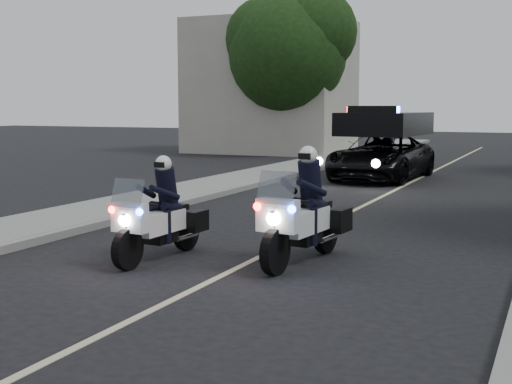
# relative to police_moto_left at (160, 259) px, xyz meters

# --- Properties ---
(ground) EXTENTS (120.00, 120.00, 0.00)m
(ground) POSITION_rel_police_moto_left_xyz_m (1.42, -0.96, 0.00)
(ground) COLOR black
(ground) RESTS_ON ground
(curb_left) EXTENTS (0.20, 60.00, 0.15)m
(curb_left) POSITION_rel_police_moto_left_xyz_m (-2.68, 9.04, 0.07)
(curb_left) COLOR gray
(curb_left) RESTS_ON ground
(sidewalk_left) EXTENTS (2.00, 60.00, 0.16)m
(sidewalk_left) POSITION_rel_police_moto_left_xyz_m (-3.78, 9.04, 0.08)
(sidewalk_left) COLOR gray
(sidewalk_left) RESTS_ON ground
(building_far) EXTENTS (8.00, 6.00, 7.00)m
(building_far) POSITION_rel_police_moto_left_xyz_m (-8.58, 25.04, 3.50)
(building_far) COLOR #A8A396
(building_far) RESTS_ON ground
(lane_marking) EXTENTS (0.12, 50.00, 0.01)m
(lane_marking) POSITION_rel_police_moto_left_xyz_m (1.42, 9.04, 0.00)
(lane_marking) COLOR #BFB78C
(lane_marking) RESTS_ON ground
(police_moto_left) EXTENTS (0.79, 2.01, 1.68)m
(police_moto_left) POSITION_rel_police_moto_left_xyz_m (0.00, 0.00, 0.00)
(police_moto_left) COLOR silver
(police_moto_left) RESTS_ON ground
(police_moto_right) EXTENTS (0.98, 2.25, 1.85)m
(police_moto_right) POSITION_rel_police_moto_left_xyz_m (2.21, 0.70, 0.00)
(police_moto_right) COLOR silver
(police_moto_right) RESTS_ON ground
(police_suv) EXTENTS (2.85, 5.60, 2.65)m
(police_suv) POSITION_rel_police_moto_left_xyz_m (0.29, 13.60, 0.00)
(police_suv) COLOR black
(police_suv) RESTS_ON ground
(bicycle) EXTENTS (0.56, 1.58, 0.82)m
(bicycle) POSITION_rel_police_moto_left_xyz_m (-1.33, 21.69, 0.00)
(bicycle) COLOR black
(bicycle) RESTS_ON ground
(cyclist) EXTENTS (0.60, 0.44, 1.58)m
(cyclist) POSITION_rel_police_moto_left_xyz_m (-1.33, 21.69, 0.00)
(cyclist) COLOR black
(cyclist) RESTS_ON ground
(tree_left_near) EXTENTS (7.56, 7.56, 9.81)m
(tree_left_near) POSITION_rel_police_moto_left_xyz_m (-6.80, 22.86, 0.00)
(tree_left_near) COLOR #1C3C14
(tree_left_near) RESTS_ON ground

